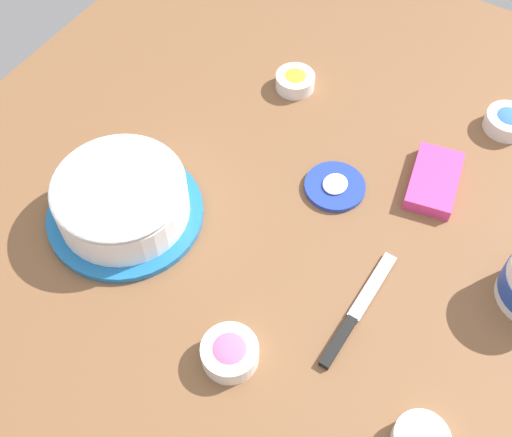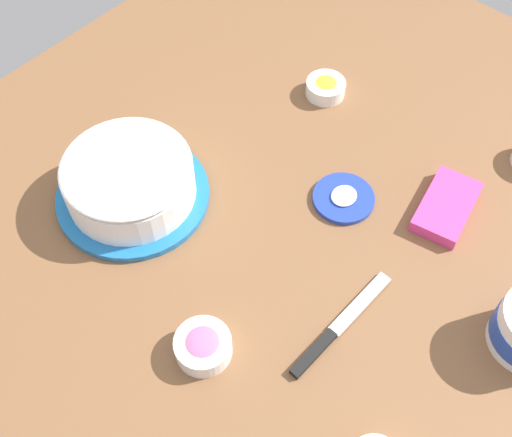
{
  "view_description": "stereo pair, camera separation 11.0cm",
  "coord_description": "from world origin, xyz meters",
  "px_view_note": "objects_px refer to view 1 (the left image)",
  "views": [
    {
      "loc": [
        0.58,
        0.21,
        0.94
      ],
      "look_at": [
        0.05,
        -0.12,
        0.04
      ],
      "focal_mm": 44.78,
      "sensor_mm": 36.0,
      "label": 1
    },
    {
      "loc": [
        0.51,
        0.3,
        0.94
      ],
      "look_at": [
        0.05,
        -0.12,
        0.04
      ],
      "focal_mm": 44.78,
      "sensor_mm": 36.0,
      "label": 2
    }
  ],
  "objects_px": {
    "sprinkle_bowl_yellow": "(295,80)",
    "sprinkle_bowl_pink": "(230,352)",
    "frosted_cake": "(122,200)",
    "frosting_tub_lid": "(335,186)",
    "spreading_knife": "(353,318)",
    "sprinkle_bowl_blue": "(507,121)",
    "candy_box_lower": "(434,180)"
  },
  "relations": [
    {
      "from": "spreading_knife",
      "to": "sprinkle_bowl_blue",
      "type": "xyz_separation_m",
      "value": [
        -0.53,
        0.07,
        0.01
      ]
    },
    {
      "from": "candy_box_lower",
      "to": "frosted_cake",
      "type": "bearing_deg",
      "value": -62.72
    },
    {
      "from": "frosting_tub_lid",
      "to": "candy_box_lower",
      "type": "height_order",
      "value": "candy_box_lower"
    },
    {
      "from": "sprinkle_bowl_pink",
      "to": "sprinkle_bowl_blue",
      "type": "bearing_deg",
      "value": 163.64
    },
    {
      "from": "frosted_cake",
      "to": "sprinkle_bowl_pink",
      "type": "height_order",
      "value": "frosted_cake"
    },
    {
      "from": "sprinkle_bowl_yellow",
      "to": "candy_box_lower",
      "type": "bearing_deg",
      "value": 75.57
    },
    {
      "from": "frosted_cake",
      "to": "candy_box_lower",
      "type": "distance_m",
      "value": 0.57
    },
    {
      "from": "sprinkle_bowl_pink",
      "to": "sprinkle_bowl_blue",
      "type": "relative_size",
      "value": 1.03
    },
    {
      "from": "sprinkle_bowl_yellow",
      "to": "candy_box_lower",
      "type": "relative_size",
      "value": 0.55
    },
    {
      "from": "sprinkle_bowl_blue",
      "to": "sprinkle_bowl_pink",
      "type": "bearing_deg",
      "value": -16.36
    },
    {
      "from": "sprinkle_bowl_yellow",
      "to": "sprinkle_bowl_pink",
      "type": "relative_size",
      "value": 0.9
    },
    {
      "from": "candy_box_lower",
      "to": "spreading_knife",
      "type": "bearing_deg",
      "value": -12.02
    },
    {
      "from": "frosted_cake",
      "to": "spreading_knife",
      "type": "bearing_deg",
      "value": 93.75
    },
    {
      "from": "sprinkle_bowl_yellow",
      "to": "candy_box_lower",
      "type": "xyz_separation_m",
      "value": [
        0.09,
        0.34,
        -0.01
      ]
    },
    {
      "from": "spreading_knife",
      "to": "candy_box_lower",
      "type": "xyz_separation_m",
      "value": [
        -0.32,
        0.0,
        0.01
      ]
    },
    {
      "from": "frosted_cake",
      "to": "spreading_knife",
      "type": "height_order",
      "value": "frosted_cake"
    },
    {
      "from": "frosting_tub_lid",
      "to": "sprinkle_bowl_pink",
      "type": "xyz_separation_m",
      "value": [
        0.38,
        0.01,
        0.02
      ]
    },
    {
      "from": "frosting_tub_lid",
      "to": "sprinkle_bowl_blue",
      "type": "bearing_deg",
      "value": 144.97
    },
    {
      "from": "frosted_cake",
      "to": "sprinkle_bowl_blue",
      "type": "height_order",
      "value": "frosted_cake"
    },
    {
      "from": "frosted_cake",
      "to": "spreading_knife",
      "type": "xyz_separation_m",
      "value": [
        -0.03,
        0.44,
        -0.04
      ]
    },
    {
      "from": "candy_box_lower",
      "to": "sprinkle_bowl_blue",
      "type": "bearing_deg",
      "value": 150.96
    },
    {
      "from": "frosted_cake",
      "to": "spreading_knife",
      "type": "distance_m",
      "value": 0.44
    },
    {
      "from": "spreading_knife",
      "to": "sprinkle_bowl_pink",
      "type": "relative_size",
      "value": 2.63
    },
    {
      "from": "sprinkle_bowl_pink",
      "to": "candy_box_lower",
      "type": "xyz_separation_m",
      "value": [
        -0.48,
        0.14,
        -0.01
      ]
    },
    {
      "from": "frosting_tub_lid",
      "to": "sprinkle_bowl_blue",
      "type": "xyz_separation_m",
      "value": [
        -0.31,
        0.22,
        0.01
      ]
    },
    {
      "from": "frosting_tub_lid",
      "to": "spreading_knife",
      "type": "height_order",
      "value": "frosting_tub_lid"
    },
    {
      "from": "frosted_cake",
      "to": "sprinkle_bowl_yellow",
      "type": "bearing_deg",
      "value": 167.67
    },
    {
      "from": "sprinkle_bowl_blue",
      "to": "spreading_knife",
      "type": "bearing_deg",
      "value": -7.42
    },
    {
      "from": "spreading_knife",
      "to": "sprinkle_bowl_blue",
      "type": "bearing_deg",
      "value": 172.58
    },
    {
      "from": "sprinkle_bowl_yellow",
      "to": "frosted_cake",
      "type": "bearing_deg",
      "value": -12.33
    },
    {
      "from": "spreading_knife",
      "to": "candy_box_lower",
      "type": "bearing_deg",
      "value": 179.39
    },
    {
      "from": "sprinkle_bowl_yellow",
      "to": "spreading_knife",
      "type": "bearing_deg",
      "value": 39.54
    }
  ]
}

